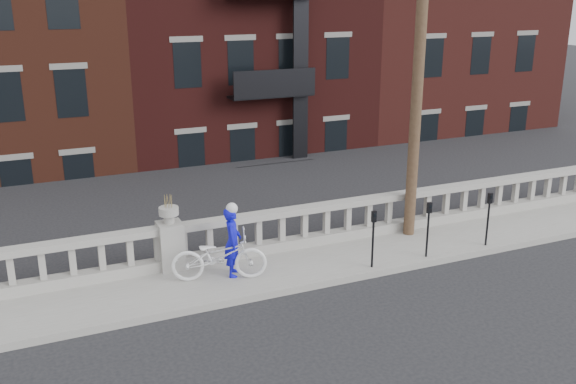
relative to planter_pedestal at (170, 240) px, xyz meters
name	(u,v)px	position (x,y,z in m)	size (l,w,h in m)	color
ground	(228,360)	(0.00, -3.95, -0.83)	(120.00, 120.00, 0.00)	black
sidewalk	(183,288)	(0.00, -0.95, -0.76)	(32.00, 2.20, 0.15)	gray
balustrade	(171,248)	(0.00, 0.00, -0.19)	(28.00, 0.34, 1.03)	gray
planter_pedestal	(170,240)	(0.00, 0.00, 0.00)	(0.55, 0.55, 1.76)	gray
lower_level	(83,69)	(0.56, 19.09, 1.80)	(80.00, 44.00, 20.80)	#605E59
utility_pole	(421,34)	(6.20, -0.35, 4.41)	(1.60, 0.28, 10.00)	#422D1E
parking_meter_c	(373,233)	(4.22, -1.80, 0.17)	(0.10, 0.09, 1.36)	black
parking_meter_d	(428,223)	(5.72, -1.80, 0.17)	(0.10, 0.09, 1.36)	black
parking_meter_e	(489,213)	(7.50, -1.80, 0.17)	(0.10, 0.09, 1.36)	black
bicycle	(219,256)	(0.82, -1.00, -0.14)	(0.72, 2.08, 1.09)	silver
cyclist	(233,242)	(1.17, -0.91, 0.11)	(0.58, 0.38, 1.58)	#0F0DC7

